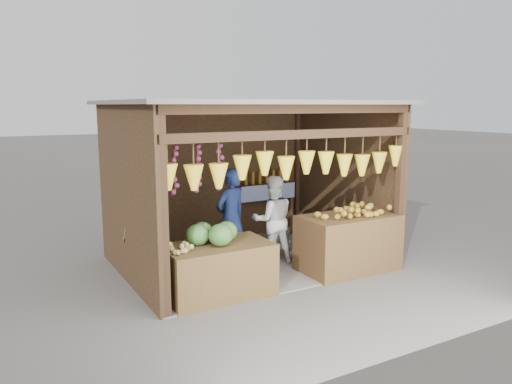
# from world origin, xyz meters

# --- Properties ---
(ground) EXTENTS (80.00, 80.00, 0.00)m
(ground) POSITION_xyz_m (0.00, 0.00, 0.00)
(ground) COLOR #514F49
(ground) RESTS_ON ground
(stall_structure) EXTENTS (4.30, 3.30, 2.66)m
(stall_structure) POSITION_xyz_m (-0.03, -0.04, 1.67)
(stall_structure) COLOR slate
(stall_structure) RESTS_ON ground
(back_shelf) EXTENTS (1.25, 0.32, 1.32)m
(back_shelf) POSITION_xyz_m (1.05, 1.28, 0.87)
(back_shelf) COLOR #382314
(back_shelf) RESTS_ON ground
(counter_left) EXTENTS (1.47, 0.85, 0.73)m
(counter_left) POSITION_xyz_m (-1.07, -1.09, 0.36)
(counter_left) COLOR #493318
(counter_left) RESTS_ON ground
(counter_right) EXTENTS (1.55, 0.85, 0.89)m
(counter_right) POSITION_xyz_m (1.19, -1.13, 0.44)
(counter_right) COLOR #462D17
(counter_right) RESTS_ON ground
(stool) EXTENTS (0.28, 0.28, 0.26)m
(stool) POSITION_xyz_m (-1.80, -0.04, 0.13)
(stool) COLOR black
(stool) RESTS_ON ground
(man_standing) EXTENTS (0.68, 0.55, 1.62)m
(man_standing) POSITION_xyz_m (-0.35, -0.07, 0.81)
(man_standing) COLOR navy
(man_standing) RESTS_ON ground
(woman_standing) EXTENTS (0.84, 0.74, 1.46)m
(woman_standing) POSITION_xyz_m (0.34, -0.23, 0.73)
(woman_standing) COLOR silver
(woman_standing) RESTS_ON ground
(vendor_seated) EXTENTS (0.60, 0.44, 1.12)m
(vendor_seated) POSITION_xyz_m (-1.80, -0.04, 0.82)
(vendor_seated) COLOR brown
(vendor_seated) RESTS_ON stool
(melon_pile) EXTENTS (1.00, 0.50, 0.32)m
(melon_pile) POSITION_xyz_m (-1.11, -1.02, 0.89)
(melon_pile) COLOR #144D14
(melon_pile) RESTS_ON counter_left
(tanfruit_pile) EXTENTS (0.34, 0.40, 0.13)m
(tanfruit_pile) POSITION_xyz_m (-1.65, -1.16, 0.79)
(tanfruit_pile) COLOR #A68F4C
(tanfruit_pile) RESTS_ON counter_left
(mango_pile) EXTENTS (1.40, 0.64, 0.22)m
(mango_pile) POSITION_xyz_m (1.20, -1.16, 1.00)
(mango_pile) COLOR orange
(mango_pile) RESTS_ON counter_right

